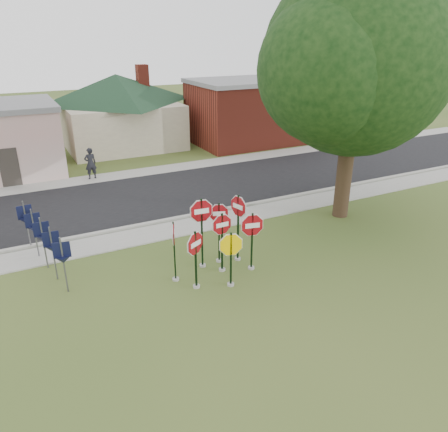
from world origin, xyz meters
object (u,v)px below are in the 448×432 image
stop_sign_center (222,235)px  stop_sign_yellow (231,253)px  pedestrian (90,163)px  stop_sign_left (196,253)px  oak_tree (357,61)px

stop_sign_center → stop_sign_yellow: (-0.20, -1.04, -0.18)m
pedestrian → stop_sign_center: bearing=93.3°
stop_sign_center → stop_sign_left: stop_sign_center is taller
stop_sign_yellow → stop_sign_left: bearing=159.1°
stop_sign_left → pedestrian: size_ratio=1.20×
stop_sign_center → oak_tree: (7.30, 2.09, 5.47)m
stop_sign_center → stop_sign_left: bearing=-154.2°
stop_sign_yellow → pedestrian: bearing=97.3°
stop_sign_center → oak_tree: 9.36m
pedestrian → oak_tree: bearing=125.1°
oak_tree → pedestrian: size_ratio=6.24×
stop_sign_center → stop_sign_yellow: stop_sign_center is taller
oak_tree → stop_sign_left: bearing=-162.4°
oak_tree → pedestrian: (-9.28, 10.86, -5.91)m
stop_sign_left → pedestrian: 13.60m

